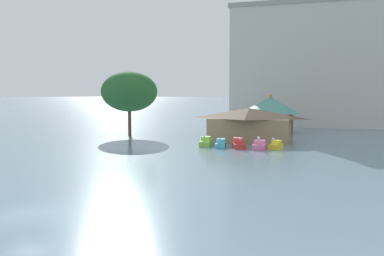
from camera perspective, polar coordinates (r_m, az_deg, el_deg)
ground_plane at (r=27.87m, az=-22.06°, el=-11.03°), size 2000.00×2000.00×0.00m
pedal_boat_lime at (r=58.41m, az=1.92°, el=-1.99°), size 1.68×3.00×1.72m
pedal_boat_cyan at (r=57.02m, az=4.00°, el=-2.23°), size 1.68×2.87×1.43m
pedal_boat_red at (r=56.58m, az=6.49°, el=-2.22°), size 2.40×3.32×1.59m
pedal_boat_pink at (r=55.65m, az=9.35°, el=-2.41°), size 1.77×2.72×1.84m
pedal_boat_yellow at (r=56.26m, az=11.59°, el=-2.39°), size 1.94×2.51×1.62m
boathouse at (r=64.22m, az=7.98°, el=0.56°), size 13.25×6.56×5.22m
green_roof_pavilion at (r=78.32m, az=10.82°, el=2.13°), size 11.35×11.35×7.50m
shoreline_tree_tall_left at (r=73.53m, az=-8.72°, el=5.03°), size 9.91×9.91×11.36m
background_building_block at (r=101.21m, az=17.26°, el=8.23°), size 39.70×18.28×27.69m
distant_broadcast_tower at (r=318.52m, az=8.85°, el=12.39°), size 5.65×5.65×118.66m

